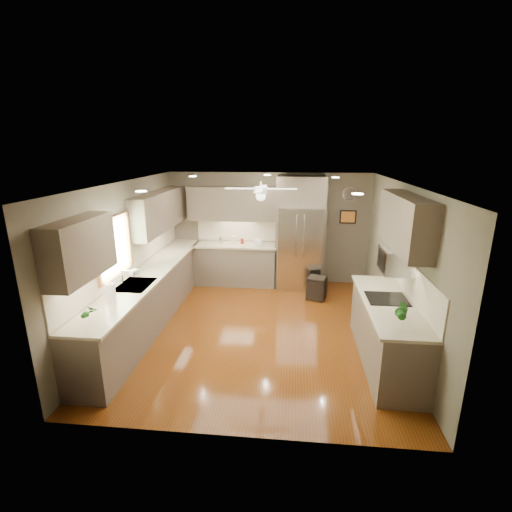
% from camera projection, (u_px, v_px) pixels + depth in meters
% --- Properties ---
extents(floor, '(5.00, 5.00, 0.00)m').
position_uv_depth(floor, '(259.00, 329.00, 6.43)').
color(floor, '#4F280A').
rests_on(floor, ground).
extents(ceiling, '(5.00, 5.00, 0.00)m').
position_uv_depth(ceiling, '(259.00, 183.00, 5.72)').
color(ceiling, white).
rests_on(ceiling, ground).
extents(wall_back, '(4.50, 0.00, 4.50)m').
position_uv_depth(wall_back, '(269.00, 228.00, 8.46)').
color(wall_back, '#605949').
rests_on(wall_back, ground).
extents(wall_front, '(4.50, 0.00, 4.50)m').
position_uv_depth(wall_front, '(236.00, 334.00, 3.69)').
color(wall_front, '#605949').
rests_on(wall_front, ground).
extents(wall_left, '(0.00, 5.00, 5.00)m').
position_uv_depth(wall_left, '(127.00, 256.00, 6.29)').
color(wall_left, '#605949').
rests_on(wall_left, ground).
extents(wall_right, '(0.00, 5.00, 5.00)m').
position_uv_depth(wall_right, '(400.00, 264.00, 5.86)').
color(wall_right, '#605949').
rests_on(wall_right, ground).
extents(canister_b, '(0.12, 0.12, 0.14)m').
position_uv_depth(canister_b, '(221.00, 240.00, 8.39)').
color(canister_b, silver).
rests_on(canister_b, back_run).
extents(canister_c, '(0.13, 0.13, 0.17)m').
position_uv_depth(canister_c, '(233.00, 239.00, 8.37)').
color(canister_c, beige).
rests_on(canister_c, back_run).
extents(canister_d, '(0.09, 0.09, 0.12)m').
position_uv_depth(canister_d, '(242.00, 241.00, 8.33)').
color(canister_d, maroon).
rests_on(canister_d, back_run).
extents(soap_bottle, '(0.12, 0.12, 0.21)m').
position_uv_depth(soap_bottle, '(134.00, 272.00, 6.13)').
color(soap_bottle, white).
rests_on(soap_bottle, left_run).
extents(potted_plant_left, '(0.15, 0.11, 0.27)m').
position_uv_depth(potted_plant_left, '(89.00, 312.00, 4.58)').
color(potted_plant_left, '#1A5317').
rests_on(potted_plant_left, left_run).
extents(potted_plant_right, '(0.20, 0.17, 0.32)m').
position_uv_depth(potted_plant_right, '(403.00, 312.00, 4.53)').
color(potted_plant_right, '#1A5317').
rests_on(potted_plant_right, right_run).
extents(bowl, '(0.22, 0.22, 0.05)m').
position_uv_depth(bowl, '(258.00, 243.00, 8.26)').
color(bowl, beige).
rests_on(bowl, back_run).
extents(left_run, '(0.65, 4.70, 1.45)m').
position_uv_depth(left_run, '(151.00, 295.00, 6.62)').
color(left_run, brown).
rests_on(left_run, ground).
extents(back_run, '(1.85, 0.65, 1.45)m').
position_uv_depth(back_run, '(236.00, 263.00, 8.47)').
color(back_run, brown).
rests_on(back_run, ground).
extents(uppers, '(4.50, 4.70, 0.95)m').
position_uv_depth(uppers, '(222.00, 214.00, 6.65)').
color(uppers, brown).
rests_on(uppers, wall_left).
extents(window, '(0.05, 1.12, 0.92)m').
position_uv_depth(window, '(113.00, 247.00, 5.73)').
color(window, '#BFF2B2').
rests_on(window, wall_left).
extents(sink, '(0.50, 0.70, 0.32)m').
position_uv_depth(sink, '(135.00, 287.00, 5.88)').
color(sink, silver).
rests_on(sink, left_run).
extents(refrigerator, '(1.06, 0.75, 2.45)m').
position_uv_depth(refrigerator, '(300.00, 235.00, 8.09)').
color(refrigerator, silver).
rests_on(refrigerator, ground).
extents(right_run, '(0.70, 2.20, 1.45)m').
position_uv_depth(right_run, '(387.00, 331.00, 5.35)').
color(right_run, brown).
rests_on(right_run, ground).
extents(microwave, '(0.43, 0.55, 0.34)m').
position_uv_depth(microwave, '(396.00, 260.00, 5.29)').
color(microwave, silver).
rests_on(microwave, wall_right).
extents(ceiling_fan, '(1.18, 1.18, 0.32)m').
position_uv_depth(ceiling_fan, '(261.00, 192.00, 6.06)').
color(ceiling_fan, white).
rests_on(ceiling_fan, ceiling).
extents(recessed_lights, '(2.84, 3.14, 0.01)m').
position_uv_depth(recessed_lights, '(259.00, 181.00, 6.11)').
color(recessed_lights, white).
rests_on(recessed_lights, ceiling).
extents(wall_clock, '(0.30, 0.03, 0.30)m').
position_uv_depth(wall_clock, '(350.00, 194.00, 8.05)').
color(wall_clock, white).
rests_on(wall_clock, wall_back).
extents(framed_print, '(0.36, 0.03, 0.30)m').
position_uv_depth(framed_print, '(348.00, 217.00, 8.19)').
color(framed_print, black).
rests_on(framed_print, wall_back).
extents(stool, '(0.45, 0.45, 0.45)m').
position_uv_depth(stool, '(317.00, 288.00, 7.65)').
color(stool, black).
rests_on(stool, ground).
extents(paper_towel, '(0.12, 0.12, 0.30)m').
position_uv_depth(paper_towel, '(111.00, 293.00, 5.16)').
color(paper_towel, white).
rests_on(paper_towel, left_run).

